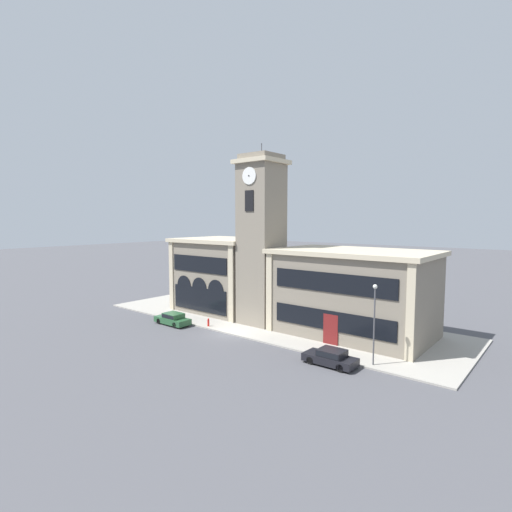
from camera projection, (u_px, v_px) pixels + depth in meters
ground_plane at (228, 334)px, 40.86m from camera, size 300.00×300.00×0.00m
sidewalk_kerb at (271, 320)px, 46.44m from camera, size 42.87×14.46×0.15m
clock_tower at (261, 240)px, 44.19m from camera, size 4.79×4.79×20.00m
town_hall_left_wing at (225, 274)px, 51.49m from camera, size 11.81×9.76×9.34m
town_hall_right_wing at (353, 293)px, 40.35m from camera, size 15.79×9.76×8.71m
parked_car_near at (173, 319)px, 44.60m from camera, size 4.45×1.81×1.34m
parked_car_mid at (331, 357)px, 32.17m from camera, size 4.33×1.88×1.33m
street_lamp at (374, 313)px, 31.55m from camera, size 0.36×0.36×6.52m
fire_hydrant at (208, 322)px, 43.45m from camera, size 0.22×0.22×0.87m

